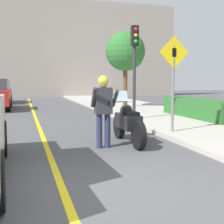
{
  "coord_description": "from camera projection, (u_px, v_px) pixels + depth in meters",
  "views": [
    {
      "loc": [
        -1.13,
        -4.17,
        1.6
      ],
      "look_at": [
        1.07,
        3.44,
        0.79
      ],
      "focal_mm": 50.0,
      "sensor_mm": 36.0,
      "label": 1
    }
  ],
  "objects": [
    {
      "name": "street_tree",
      "position": [
        125.0,
        52.0,
        17.14
      ],
      "size": [
        2.19,
        2.19,
        4.17
      ],
      "color": "brown",
      "rests_on": "sidewalk_curb"
    },
    {
      "name": "building_backdrop",
      "position": [
        33.0,
        48.0,
        28.85
      ],
      "size": [
        28.0,
        1.2,
        9.08
      ],
      "color": "gray",
      "rests_on": "ground"
    },
    {
      "name": "motorcycle",
      "position": [
        128.0,
        123.0,
        7.91
      ],
      "size": [
        0.62,
        2.19,
        1.32
      ],
      "color": "black",
      "rests_on": "ground"
    },
    {
      "name": "sidewalk_curb",
      "position": [
        223.0,
        130.0,
        9.6
      ],
      "size": [
        4.4,
        44.0,
        0.13
      ],
      "color": "#ADA89E",
      "rests_on": "ground"
    },
    {
      "name": "traffic_light",
      "position": [
        135.0,
        54.0,
        11.8
      ],
      "size": [
        0.26,
        0.3,
        3.52
      ],
      "color": "#2D2D30",
      "rests_on": "sidewalk_curb"
    },
    {
      "name": "ground_plane",
      "position": [
        107.0,
        193.0,
        4.46
      ],
      "size": [
        80.0,
        80.0,
        0.0
      ],
      "primitive_type": "plane",
      "color": "#4C4C4F"
    },
    {
      "name": "road_center_line",
      "position": [
        40.0,
        130.0,
        10.03
      ],
      "size": [
        0.12,
        36.0,
        0.01
      ],
      "color": "yellow",
      "rests_on": "ground"
    },
    {
      "name": "hedge_row",
      "position": [
        198.0,
        108.0,
        12.44
      ],
      "size": [
        0.9,
        4.32,
        0.74
      ],
      "color": "#286028",
      "rests_on": "sidewalk_curb"
    },
    {
      "name": "person_biker",
      "position": [
        103.0,
        104.0,
        7.32
      ],
      "size": [
        0.59,
        0.47,
        1.72
      ],
      "color": "#282D4C",
      "rests_on": "ground"
    },
    {
      "name": "crossing_sign",
      "position": [
        173.0,
        75.0,
        8.89
      ],
      "size": [
        0.91,
        0.08,
        2.71
      ],
      "color": "slate",
      "rests_on": "sidewalk_curb"
    }
  ]
}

